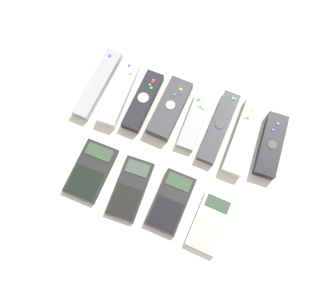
{
  "coord_description": "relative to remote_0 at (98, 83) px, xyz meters",
  "views": [
    {
      "loc": [
        0.09,
        -0.2,
        0.77
      ],
      "look_at": [
        0.0,
        0.03,
        0.01
      ],
      "focal_mm": 35.0,
      "sensor_mm": 36.0,
      "label": 1
    }
  ],
  "objects": [
    {
      "name": "remote_0",
      "position": [
        0.0,
        0.0,
        0.0
      ],
      "size": [
        0.05,
        0.21,
        0.02
      ],
      "rotation": [
        0.0,
        0.0,
        -0.03
      ],
      "color": "gray",
      "rests_on": "ground_plane"
    },
    {
      "name": "calculator_3",
      "position": [
        0.39,
        -0.23,
        -0.0
      ],
      "size": [
        0.07,
        0.13,
        0.02
      ],
      "rotation": [
        0.0,
        0.0,
        -0.03
      ],
      "color": "silver",
      "rests_on": "ground_plane"
    },
    {
      "name": "remote_6",
      "position": [
        0.4,
        0.0,
        0.0
      ],
      "size": [
        0.05,
        0.21,
        0.03
      ],
      "rotation": [
        0.0,
        0.0,
        0.0
      ],
      "color": "#B7B7BC",
      "rests_on": "ground_plane"
    },
    {
      "name": "remote_5",
      "position": [
        0.33,
        0.0,
        -0.0
      ],
      "size": [
        0.05,
        0.2,
        0.02
      ],
      "rotation": [
        0.0,
        0.0,
        -0.03
      ],
      "color": "#333338",
      "rests_on": "ground_plane"
    },
    {
      "name": "remote_2",
      "position": [
        0.13,
        -0.0,
        0.0
      ],
      "size": [
        0.05,
        0.17,
        0.03
      ],
      "rotation": [
        0.0,
        0.0,
        -0.01
      ],
      "color": "black",
      "rests_on": "ground_plane"
    },
    {
      "name": "remote_4",
      "position": [
        0.27,
        -0.01,
        -0.0
      ],
      "size": [
        0.05,
        0.15,
        0.02
      ],
      "rotation": [
        0.0,
        0.0,
        0.02
      ],
      "color": "gray",
      "rests_on": "ground_plane"
    },
    {
      "name": "calculator_0",
      "position": [
        0.09,
        -0.22,
        -0.0
      ],
      "size": [
        0.08,
        0.14,
        0.01
      ],
      "rotation": [
        0.0,
        0.0,
        0.0
      ],
      "color": "black",
      "rests_on": "ground_plane"
    },
    {
      "name": "calculator_2",
      "position": [
        0.29,
        -0.21,
        -0.0
      ],
      "size": [
        0.08,
        0.14,
        0.01
      ],
      "rotation": [
        0.0,
        0.0,
        -0.01
      ],
      "color": "black",
      "rests_on": "ground_plane"
    },
    {
      "name": "remote_3",
      "position": [
        0.2,
        0.0,
        0.0
      ],
      "size": [
        0.06,
        0.17,
        0.03
      ],
      "rotation": [
        0.0,
        0.0,
        -0.04
      ],
      "color": "#333338",
      "rests_on": "ground_plane"
    },
    {
      "name": "ground_plane",
      "position": [
        0.24,
        -0.13,
        -0.01
      ],
      "size": [
        3.0,
        3.0,
        0.0
      ],
      "primitive_type": "plane",
      "color": "beige"
    },
    {
      "name": "remote_7",
      "position": [
        0.47,
        0.0,
        0.0
      ],
      "size": [
        0.06,
        0.17,
        0.03
      ],
      "rotation": [
        0.0,
        0.0,
        0.06
      ],
      "color": "black",
      "rests_on": "ground_plane"
    },
    {
      "name": "remote_1",
      "position": [
        0.06,
        -0.0,
        0.0
      ],
      "size": [
        0.06,
        0.19,
        0.03
      ],
      "rotation": [
        0.0,
        0.0,
        0.05
      ],
      "color": "white",
      "rests_on": "ground_plane"
    },
    {
      "name": "calculator_1",
      "position": [
        0.19,
        -0.22,
        -0.0
      ],
      "size": [
        0.08,
        0.15,
        0.01
      ],
      "rotation": [
        0.0,
        0.0,
        0.05
      ],
      "color": "black",
      "rests_on": "ground_plane"
    }
  ]
}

